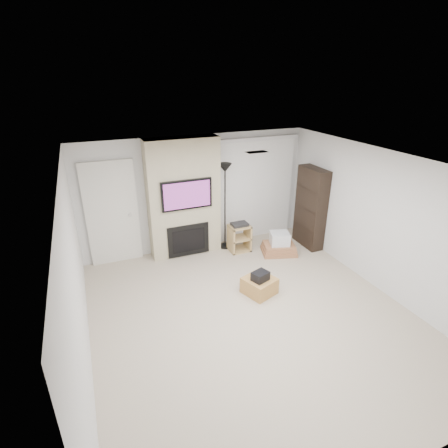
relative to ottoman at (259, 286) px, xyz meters
name	(u,v)px	position (x,y,z in m)	size (l,w,h in m)	color
floor	(252,315)	(-0.40, -0.52, -0.15)	(5.00, 5.50, 0.00)	#BBAB95
ceiling	(258,166)	(-0.40, -0.52, 2.35)	(5.00, 5.50, 0.00)	white
wall_back	(197,193)	(-0.40, 2.23, 1.10)	(5.00, 2.50, 0.00)	silver
wall_front	(404,389)	(-0.40, -3.27, 1.10)	(5.00, 2.50, 0.00)	silver
wall_left	(76,283)	(-2.90, -0.52, 1.10)	(5.50, 2.50, 0.00)	silver
wall_right	(382,222)	(2.10, -0.52, 1.10)	(5.50, 2.50, 0.00)	silver
hvac_vent	(257,152)	(0.00, 0.28, 2.35)	(0.35, 0.18, 0.01)	silver
ottoman	(259,286)	(0.00, 0.00, 0.00)	(0.50, 0.50, 0.30)	#B48143
black_bag	(260,276)	(-0.01, -0.05, 0.23)	(0.28, 0.22, 0.16)	black
fireplace_wall	(184,199)	(-0.75, 2.02, 1.09)	(1.50, 0.47, 2.50)	#B7AC8C
entry_door	(112,214)	(-2.20, 2.19, 0.90)	(1.02, 0.11, 2.14)	silver
vertical_blinds	(255,186)	(1.00, 2.18, 1.12)	(1.98, 0.10, 2.37)	silver
floor_lamp	(225,183)	(0.13, 1.91, 1.37)	(0.29, 0.29, 1.93)	black
av_stand	(239,236)	(0.35, 1.63, 0.20)	(0.45, 0.38, 0.66)	tan
box_stack	(279,245)	(1.11, 1.18, 0.03)	(0.85, 0.74, 0.49)	#A56C47
bookshelf	(311,208)	(1.93, 1.30, 0.75)	(0.30, 0.80, 1.80)	black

